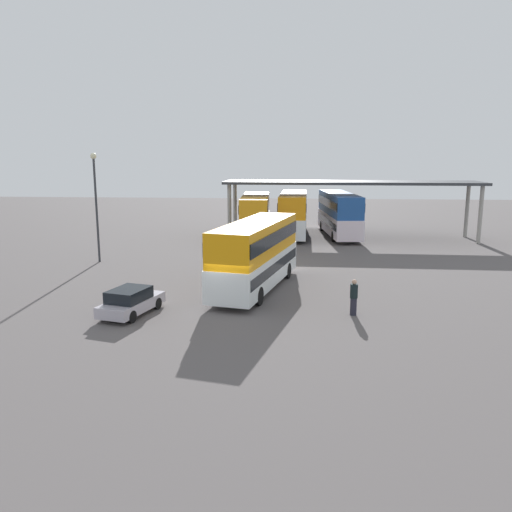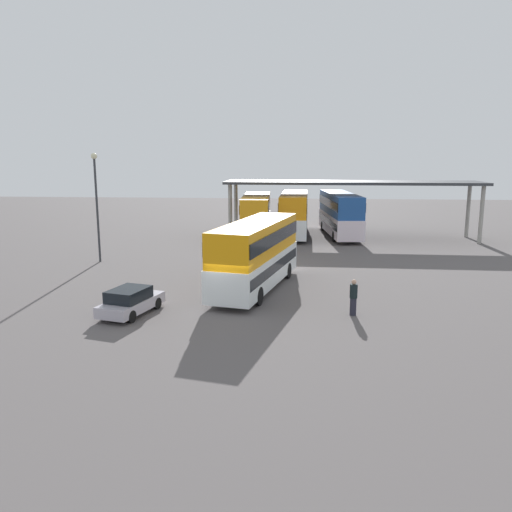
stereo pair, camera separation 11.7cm
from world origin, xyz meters
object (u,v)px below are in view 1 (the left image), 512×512
at_px(lamppost_tall, 96,194).
at_px(double_decker_main, 256,252).
at_px(double_decker_far_right, 339,213).
at_px(pedestrian_waiting, 354,297).
at_px(parked_hatchback, 131,301).
at_px(double_decker_mid_row, 293,212).
at_px(double_decker_near_canopy, 255,215).

bearing_deg(lamppost_tall, double_decker_main, -29.62).
relative_size(double_decker_far_right, pedestrian_waiting, 6.38).
relative_size(double_decker_far_right, lamppost_tall, 1.45).
bearing_deg(parked_hatchback, pedestrian_waiting, -70.85).
bearing_deg(double_decker_main, lamppost_tall, 73.20).
relative_size(double_decker_main, parked_hatchback, 2.58).
bearing_deg(double_decker_main, parked_hatchback, 145.83).
xyz_separation_m(double_decker_main, parked_hatchback, (-5.84, -5.45, -1.54)).
bearing_deg(double_decker_mid_row, lamppost_tall, 135.54).
relative_size(double_decker_near_canopy, double_decker_mid_row, 0.91).
relative_size(double_decker_main, double_decker_far_right, 0.91).
height_order(lamppost_tall, pedestrian_waiting, lamppost_tall).
relative_size(double_decker_mid_row, lamppost_tall, 1.43).
bearing_deg(parked_hatchback, double_decker_main, -31.81).
height_order(double_decker_near_canopy, double_decker_mid_row, double_decker_mid_row).
relative_size(lamppost_tall, pedestrian_waiting, 4.39).
height_order(double_decker_main, parked_hatchback, double_decker_main).
bearing_deg(parked_hatchback, lamppost_tall, 42.65).
bearing_deg(lamppost_tall, parked_hatchback, -62.53).
xyz_separation_m(double_decker_far_right, pedestrian_waiting, (-1.32, -25.70, -1.40)).
bearing_deg(double_decker_far_right, parked_hatchback, 149.02).
bearing_deg(pedestrian_waiting, lamppost_tall, -88.38).
height_order(double_decker_main, double_decker_far_right, double_decker_far_right).
xyz_separation_m(parked_hatchback, double_decker_near_canopy, (4.30, 24.36, 1.59)).
xyz_separation_m(double_decker_main, lamppost_tall, (-12.30, 7.00, 2.80)).
xyz_separation_m(parked_hatchback, pedestrian_waiting, (11.06, 0.77, 0.24)).
distance_m(double_decker_far_right, pedestrian_waiting, 25.77).
xyz_separation_m(parked_hatchback, double_decker_mid_row, (7.89, 26.47, 1.62)).
distance_m(double_decker_main, double_decker_far_right, 22.01).
bearing_deg(lamppost_tall, pedestrian_waiting, -33.67).
height_order(double_decker_near_canopy, double_decker_far_right, double_decker_far_right).
distance_m(double_decker_mid_row, lamppost_tall, 20.26).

